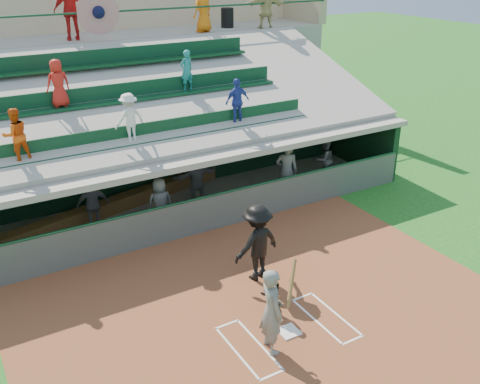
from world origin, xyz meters
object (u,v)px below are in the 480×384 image
batter_at_plate (272,310)px  home_plate (289,331)px  trash_bin (227,18)px  catcher (271,293)px

batter_at_plate → home_plate: bearing=20.9°
batter_at_plate → trash_bin: 15.32m
catcher → batter_at_plate: bearing=68.6°
home_plate → batter_at_plate: bearing=-159.1°
catcher → trash_bin: bearing=-103.4°
batter_at_plate → trash_bin: size_ratio=2.45×
home_plate → catcher: bearing=87.0°
home_plate → batter_at_plate: size_ratio=0.22×
home_plate → batter_at_plate: batter_at_plate is taller
home_plate → trash_bin: 15.15m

